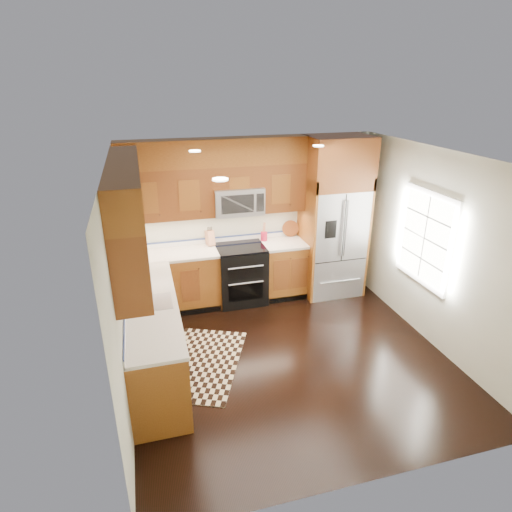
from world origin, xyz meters
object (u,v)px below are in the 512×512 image
object	(u,v)px
refrigerator	(334,218)
knife_block	(210,238)
range	(241,274)
utensil_crock	(264,234)
rug	(202,363)

from	to	relation	value
refrigerator	knife_block	world-z (taller)	refrigerator
refrigerator	knife_block	distance (m)	2.02
knife_block	range	bearing A→B (deg)	-27.50
range	knife_block	world-z (taller)	knife_block
knife_block	utensil_crock	world-z (taller)	utensil_crock
refrigerator	rug	bearing A→B (deg)	-148.71
range	utensil_crock	distance (m)	0.75
refrigerator	rug	distance (m)	3.13
knife_block	utensil_crock	size ratio (longest dim) A/B	0.99
range	rug	world-z (taller)	range
utensil_crock	range	bearing A→B (deg)	-156.39
knife_block	rug	bearing A→B (deg)	-104.28
rug	utensil_crock	world-z (taller)	utensil_crock
range	refrigerator	xyz separation A→B (m)	(1.55, -0.04, 0.83)
rug	knife_block	world-z (taller)	knife_block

